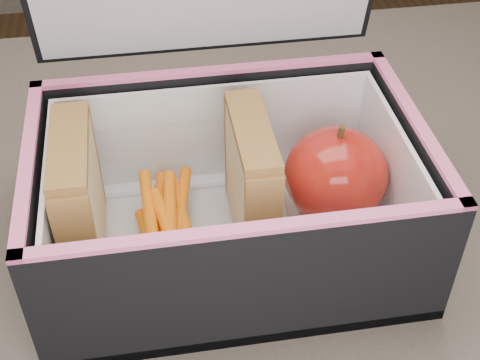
# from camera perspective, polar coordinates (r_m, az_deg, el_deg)

# --- Properties ---
(kitchen_table) EXTENTS (1.20, 0.80, 0.75)m
(kitchen_table) POSITION_cam_1_polar(r_m,az_deg,el_deg) (0.62, -3.79, -12.27)
(kitchen_table) COLOR #63564B
(kitchen_table) RESTS_ON ground
(lunch_bag) EXTENTS (0.29, 0.24, 0.30)m
(lunch_bag) POSITION_cam_1_polar(r_m,az_deg,el_deg) (0.52, -0.98, -0.56)
(lunch_bag) COLOR black
(lunch_bag) RESTS_ON kitchen_table
(plastic_tub) EXTENTS (0.18, 0.13, 0.07)m
(plastic_tub) POSITION_cam_1_polar(r_m,az_deg,el_deg) (0.52, -6.10, -2.53)
(plastic_tub) COLOR white
(plastic_tub) RESTS_ON lunch_bag
(sandwich_left) EXTENTS (0.03, 0.10, 0.11)m
(sandwich_left) POSITION_cam_1_polar(r_m,az_deg,el_deg) (0.51, -13.54, -1.61)
(sandwich_left) COLOR #D2BE82
(sandwich_left) RESTS_ON plastic_tub
(sandwich_right) EXTENTS (0.03, 0.10, 0.11)m
(sandwich_right) POSITION_cam_1_polar(r_m,az_deg,el_deg) (0.52, 0.99, -0.15)
(sandwich_right) COLOR #D2BE82
(sandwich_right) RESTS_ON plastic_tub
(carrot_sticks) EXTENTS (0.05, 0.12, 0.03)m
(carrot_sticks) POSITION_cam_1_polar(r_m,az_deg,el_deg) (0.55, -6.40, -2.91)
(carrot_sticks) COLOR #EF6500
(carrot_sticks) RESTS_ON plastic_tub
(paper_napkin) EXTENTS (0.07, 0.08, 0.01)m
(paper_napkin) POSITION_cam_1_polar(r_m,az_deg,el_deg) (0.57, 7.45, -2.63)
(paper_napkin) COLOR white
(paper_napkin) RESTS_ON lunch_bag
(red_apple) EXTENTS (0.09, 0.09, 0.09)m
(red_apple) POSITION_cam_1_polar(r_m,az_deg,el_deg) (0.54, 8.17, 0.44)
(red_apple) COLOR maroon
(red_apple) RESTS_ON paper_napkin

